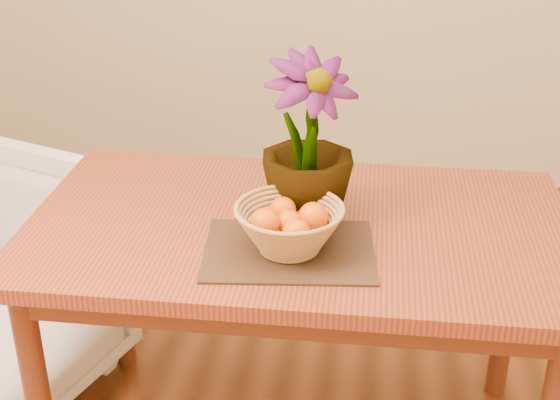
# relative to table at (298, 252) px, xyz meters

# --- Properties ---
(table) EXTENTS (1.40, 0.80, 0.75)m
(table) POSITION_rel_table_xyz_m (0.00, 0.00, 0.00)
(table) COLOR maroon
(table) RESTS_ON floor
(placemat) EXTENTS (0.43, 0.34, 0.01)m
(placemat) POSITION_rel_table_xyz_m (-0.01, -0.15, 0.09)
(placemat) COLOR #361F13
(placemat) RESTS_ON table
(wicker_basket) EXTENTS (0.26, 0.26, 0.11)m
(wicker_basket) POSITION_rel_table_xyz_m (-0.01, -0.15, 0.15)
(wicker_basket) COLOR #A27643
(wicker_basket) RESTS_ON placemat
(orange_pile) EXTENTS (0.18, 0.17, 0.07)m
(orange_pile) POSITION_rel_table_xyz_m (-0.01, -0.15, 0.17)
(orange_pile) COLOR #DC5703
(orange_pile) RESTS_ON wicker_basket
(potted_plant) EXTENTS (0.34, 0.34, 0.43)m
(potted_plant) POSITION_rel_table_xyz_m (0.02, 0.03, 0.30)
(potted_plant) COLOR #1C4D16
(potted_plant) RESTS_ON table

